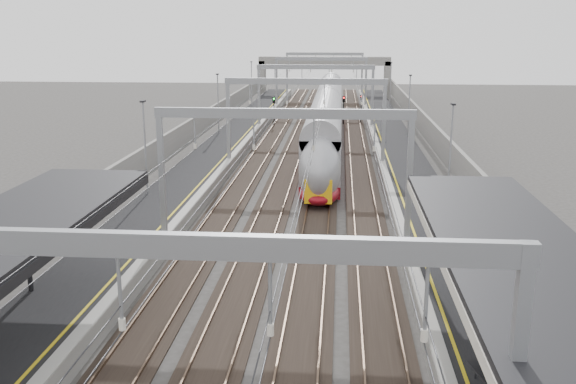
% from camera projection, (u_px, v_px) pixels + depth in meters
% --- Properties ---
extents(platform_left, '(4.00, 120.00, 1.00)m').
position_uv_depth(platform_left, '(216.00, 157.00, 56.20)').
color(platform_left, black).
rests_on(platform_left, ground).
extents(platform_right, '(4.00, 120.00, 1.00)m').
position_uv_depth(platform_right, '(400.00, 160.00, 54.94)').
color(platform_right, black).
rests_on(platform_right, ground).
extents(tracks, '(11.40, 140.00, 0.20)m').
position_uv_depth(tracks, '(307.00, 164.00, 55.68)').
color(tracks, black).
rests_on(tracks, ground).
extents(overhead_line, '(13.00, 140.00, 6.60)m').
position_uv_depth(overhead_line, '(311.00, 86.00, 60.56)').
color(overhead_line, gray).
rests_on(overhead_line, platform_left).
extents(overbridge, '(22.00, 2.20, 6.90)m').
position_uv_depth(overbridge, '(324.00, 66.00, 107.50)').
color(overbridge, slate).
rests_on(overbridge, ground).
extents(wall_left, '(0.30, 120.00, 3.20)m').
position_uv_depth(wall_left, '(180.00, 144.00, 56.18)').
color(wall_left, slate).
rests_on(wall_left, ground).
extents(wall_right, '(0.30, 120.00, 3.20)m').
position_uv_depth(wall_right, '(439.00, 148.00, 54.41)').
color(wall_right, slate).
rests_on(wall_right, ground).
extents(train, '(2.82, 51.42, 4.46)m').
position_uv_depth(train, '(327.00, 125.00, 63.65)').
color(train, maroon).
rests_on(train, ground).
extents(bench, '(0.98, 2.02, 1.01)m').
position_uv_depth(bench, '(492.00, 373.00, 18.80)').
color(bench, black).
rests_on(bench, platform_right).
extents(signal_green, '(0.32, 0.32, 3.48)m').
position_uv_depth(signal_green, '(274.00, 106.00, 77.39)').
color(signal_green, black).
rests_on(signal_green, ground).
extents(signal_red_near, '(0.32, 0.32, 3.48)m').
position_uv_depth(signal_red_near, '(344.00, 105.00, 78.51)').
color(signal_red_near, black).
rests_on(signal_red_near, ground).
extents(signal_red_far, '(0.32, 0.32, 3.48)m').
position_uv_depth(signal_red_far, '(361.00, 103.00, 79.93)').
color(signal_red_far, black).
rests_on(signal_red_far, ground).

